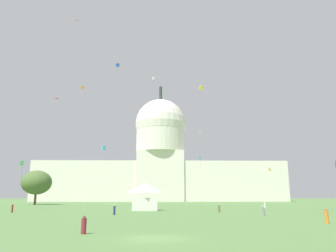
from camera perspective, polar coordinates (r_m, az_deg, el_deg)
ground_plane at (r=24.70m, az=-2.60°, el=-19.02°), size 800.00×800.00×0.00m
capitol_building at (r=190.31m, az=-1.36°, el=-6.52°), size 141.08×29.61×68.18m
event_tent at (r=70.71m, az=-4.10°, el=-12.15°), size 5.72×4.68×5.77m
tree_west_near at (r=125.23m, az=-21.99°, el=-9.14°), size 12.30×11.72×11.83m
person_grey_back_right at (r=53.23m, az=16.35°, el=-14.07°), size 0.46×0.46×1.55m
person_olive_near_tent at (r=63.52m, az=8.90°, el=-14.08°), size 0.48×0.48×1.48m
person_maroon_near_tree_east at (r=28.08m, az=-14.50°, el=-16.50°), size 0.46×0.46×1.45m
person_orange_back_left at (r=41.58m, az=25.97°, el=-13.99°), size 0.52×0.52×1.67m
person_navy_lawn_far_right at (r=54.70m, az=-9.36°, el=-14.29°), size 0.48×0.48×1.63m
person_white_mid_left at (r=87.54m, az=16.58°, el=-13.11°), size 0.52×0.52×1.60m
person_maroon_aisle_center at (r=68.23m, az=-25.56°, el=-12.81°), size 0.45×0.45×1.67m
kite_pink_high at (r=105.79m, az=-15.64°, el=16.96°), size 1.26×1.08×2.37m
kite_blue_high at (r=124.37m, az=-8.83°, el=10.48°), size 1.42×1.42×4.22m
kite_turquoise_mid at (r=157.91m, az=5.61°, el=-5.52°), size 1.19×1.12×4.57m
kite_gold_low at (r=82.23m, az=17.38°, el=-7.26°), size 0.42×0.68×0.74m
kite_orange_high at (r=121.99m, az=-14.72°, el=6.40°), size 1.15×0.49×3.70m
kite_cyan_mid at (r=106.64m, az=-11.19°, el=-3.74°), size 1.42×1.43×2.94m
kite_yellow_high at (r=105.88m, az=5.81°, el=6.65°), size 1.23×1.19×1.29m
kite_white_high at (r=149.66m, az=-2.55°, el=8.27°), size 1.13×1.12×3.97m
kite_green_low at (r=82.68m, az=-24.16°, el=-5.98°), size 1.07×1.04×4.27m
kite_red_mid at (r=103.71m, az=-18.89°, el=4.27°), size 1.60×1.18×0.17m
kite_lime_mid at (r=132.98m, az=5.72°, el=-1.16°), size 1.54×0.88×2.95m
kite_pink_low at (r=114.56m, az=6.42°, el=-9.06°), size 1.34×0.57×0.28m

